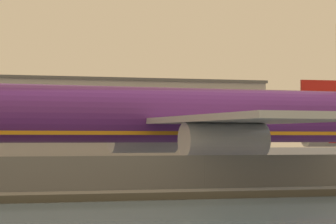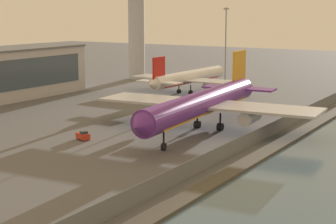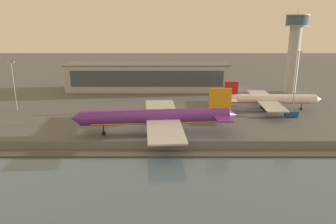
% 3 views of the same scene
% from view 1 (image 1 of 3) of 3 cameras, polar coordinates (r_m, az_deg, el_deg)
% --- Properties ---
extents(ground_plane, '(500.00, 500.00, 0.00)m').
position_cam_1_polar(ground_plane, '(75.19, -1.35, -5.00)').
color(ground_plane, '#565659').
extents(shoreline_seawall, '(320.00, 3.00, 0.50)m').
position_cam_1_polar(shoreline_seawall, '(55.66, 4.15, -5.83)').
color(shoreline_seawall, '#474238').
rests_on(shoreline_seawall, ground).
extents(perimeter_fence, '(280.00, 0.10, 2.80)m').
position_cam_1_polar(perimeter_fence, '(59.83, 2.63, -4.46)').
color(perimeter_fence, slate).
rests_on(perimeter_fence, ground).
extents(cargo_jet_purple, '(56.26, 48.67, 15.74)m').
position_cam_1_polar(cargo_jet_purple, '(73.50, 0.66, -0.39)').
color(cargo_jet_purple, '#602889').
rests_on(cargo_jet_purple, ground).
extents(terminal_building, '(86.64, 17.61, 14.45)m').
position_cam_1_polar(terminal_building, '(141.00, -10.66, -0.57)').
color(terminal_building, '#B2B2B7').
rests_on(terminal_building, ground).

